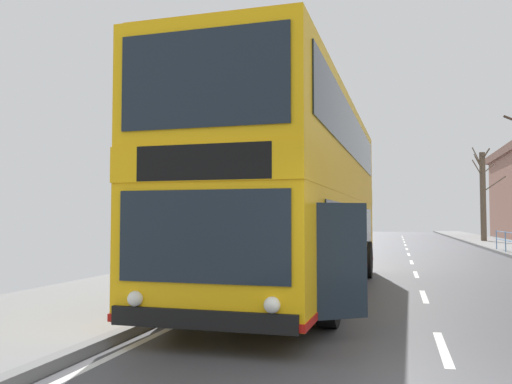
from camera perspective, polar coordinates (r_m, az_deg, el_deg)
The scene contains 2 objects.
double_decker_bus_main at distance 12.14m, azimuth 4.43°, elevation -0.10°, with size 3.27×11.71×4.34m.
bare_tree_far_00 at distance 41.75m, azimuth 23.12°, elevation -0.24°, with size 2.38×2.44×6.76m.
Camera 1 is at (-0.56, -4.80, 1.67)m, focal length 37.38 mm.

